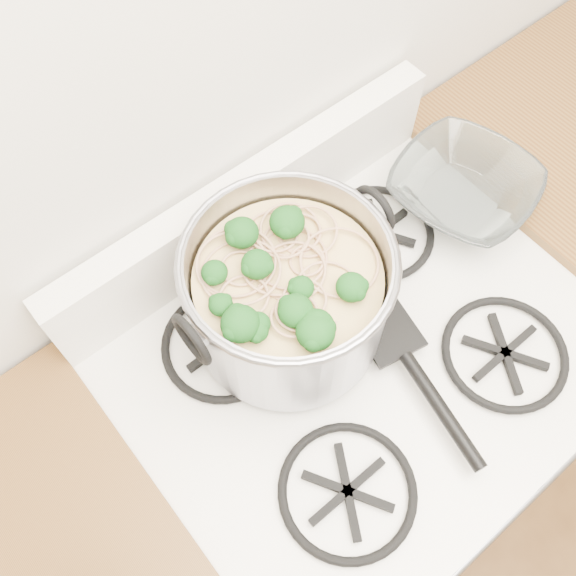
% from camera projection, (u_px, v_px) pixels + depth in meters
% --- Properties ---
extents(gas_range, '(0.76, 0.66, 0.92)m').
position_uv_depth(gas_range, '(343.00, 432.00, 1.45)').
color(gas_range, white).
rests_on(gas_range, ground).
extents(stock_pot, '(0.34, 0.31, 0.21)m').
position_uv_depth(stock_pot, '(288.00, 295.00, 0.96)').
color(stock_pot, '#96959E').
rests_on(stock_pot, gas_range).
extents(spatula, '(0.34, 0.36, 0.02)m').
position_uv_depth(spatula, '(386.00, 327.00, 1.03)').
color(spatula, black).
rests_on(spatula, gas_range).
extents(glass_bowl, '(0.12, 0.12, 0.02)m').
position_uv_depth(glass_bowl, '(461.00, 194.00, 1.15)').
color(glass_bowl, white).
rests_on(glass_bowl, gas_range).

